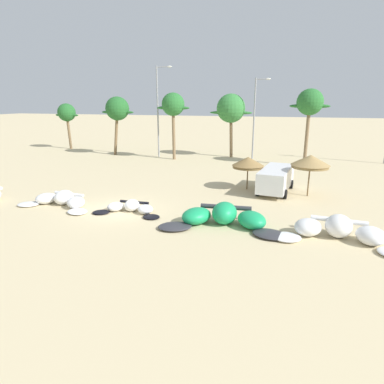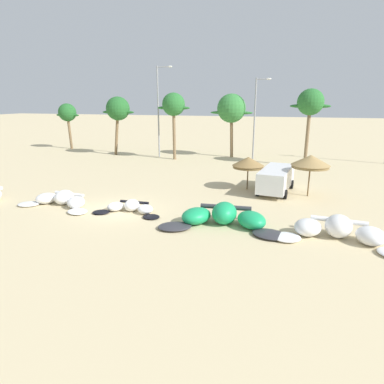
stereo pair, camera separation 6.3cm
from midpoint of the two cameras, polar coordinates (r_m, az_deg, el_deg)
name	(u,v)px [view 1 (the left image)]	position (r m, az deg, el deg)	size (l,w,h in m)	color
ground_plane	(118,209)	(22.20, -12.66, -2.93)	(260.00, 260.00, 0.00)	beige
kite_left	(61,200)	(24.04, -21.60, -1.30)	(5.81, 2.91, 0.98)	white
kite_left_of_center	(130,208)	(21.45, -10.60, -2.66)	(4.71, 2.19, 0.75)	black
kite_center	(224,217)	(18.89, 5.35, -4.37)	(7.36, 3.65, 1.24)	#333338
kite_right_of_center	(338,231)	(18.53, 23.70, -6.12)	(6.59, 3.31, 1.20)	white
beach_umbrella_near_van	(248,162)	(26.46, 9.51, 5.02)	(2.49, 2.49, 2.60)	brown
beach_umbrella_middle	(311,161)	(25.56, 19.58, 4.98)	(2.77, 2.77, 3.07)	brown
parked_van	(276,178)	(26.42, 14.15, 2.38)	(2.69, 5.38, 1.84)	white
palm_leftmost	(67,113)	(51.85, -20.72, 12.51)	(3.76, 2.51, 6.43)	brown
palm_left	(117,109)	(43.86, -12.72, 13.65)	(4.40, 2.94, 7.31)	brown
palm_left_of_gap	(173,106)	(39.66, -3.31, 14.56)	(3.96, 2.64, 7.71)	#7F6647
palm_center_left	(231,109)	(41.54, 6.64, 13.97)	(5.16, 3.44, 7.64)	brown
palm_center_right	(310,104)	(37.27, 19.50, 14.10)	(4.03, 2.69, 8.02)	#7F6647
lamppost_west	(159,108)	(41.55, -5.76, 14.14)	(1.98, 0.24, 10.75)	gray
lamppost_west_center	(255,115)	(40.42, 10.77, 12.84)	(1.75, 0.24, 9.31)	gray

